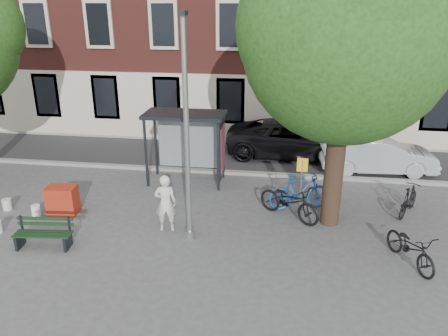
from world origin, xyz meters
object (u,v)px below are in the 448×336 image
bus_shelter (196,132)px  bench (44,235)px  painter (166,203)px  bike_a (289,201)px  notice_sign (302,174)px  car_silver (377,155)px  bike_c (411,247)px  car_dark (292,138)px  red_stand (62,200)px  lamppost (187,145)px  bike_b (300,192)px  bike_d (409,200)px

bus_shelter → bench: 6.26m
bench → painter: bearing=18.7°
bike_a → notice_sign: size_ratio=1.14×
car_silver → bike_c: bearing=173.0°
painter → car_dark: bearing=-127.7°
painter → bike_c: (6.61, -0.85, -0.38)m
notice_sign → red_stand: bearing=-171.7°
lamppost → bike_c: (5.83, -0.50, -2.30)m
bike_c → red_stand: bike_c is taller
bench → car_silver: bearing=29.6°
car_silver → notice_sign: bearing=139.4°
bike_b → car_dark: car_dark is taller
bike_b → car_silver: (3.04, 3.74, 0.10)m
bench → bike_c: size_ratio=0.86×
painter → bus_shelter: bearing=-103.4°
car_dark → car_silver: 3.62m
bus_shelter → notice_sign: 4.37m
bike_b → notice_sign: (0.00, -0.40, 0.75)m
bike_c → bike_d: bike_d is taller
bike_a → painter: bearing=145.3°
red_stand → notice_sign: size_ratio=0.47×
painter → bench: size_ratio=1.09×
bike_d → red_stand: size_ratio=1.82×
lamppost → bike_d: size_ratio=3.73×
painter → bench: (-3.06, -1.38, -0.50)m
bike_c → bike_d: bearing=53.9°
bike_a → bike_c: (3.07, -2.12, -0.08)m
car_silver → notice_sign: notice_sign is taller
bench → car_silver: (9.98, 7.06, 0.35)m
bike_b → bike_c: size_ratio=1.11×
bike_b → red_stand: (-7.40, -1.33, -0.17)m
car_silver → bench: bearing=121.0°
bike_d → bike_a: bearing=41.8°
lamppost → bike_b: lamppost is taller
bike_d → car_silver: car_silver is taller
painter → notice_sign: 4.20m
lamppost → bench: lamppost is taller
lamppost → bike_b: (3.11, 2.28, -2.17)m
bench → bike_b: size_ratio=0.78×
bike_a → red_stand: 7.10m
lamppost → red_stand: size_ratio=6.79×
car_silver → painter: bearing=125.0°
bike_a → car_dark: bearing=34.7°
bike_c → bike_d: (0.64, 2.91, 0.00)m
bike_b → car_dark: bearing=-14.8°
bench → red_stand: bearing=97.5°
lamppost → painter: size_ratio=3.52×
bench → bike_b: 7.70m
bus_shelter → bike_d: bus_shelter is taller
bike_c → painter: bearing=149.0°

